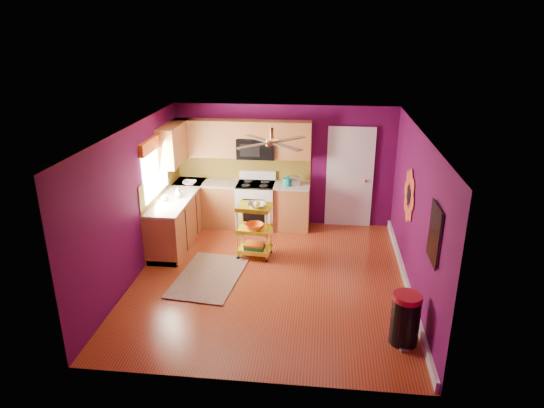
# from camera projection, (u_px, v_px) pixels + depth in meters

# --- Properties ---
(ground) EXTENTS (5.00, 5.00, 0.00)m
(ground) POSITION_uv_depth(u_px,v_px,m) (271.00, 278.00, 8.12)
(ground) COLOR maroon
(ground) RESTS_ON ground
(room_envelope) EXTENTS (4.54, 5.04, 2.52)m
(room_envelope) POSITION_uv_depth(u_px,v_px,m) (272.00, 186.00, 7.54)
(room_envelope) COLOR #510940
(room_envelope) RESTS_ON ground
(lower_cabinets) EXTENTS (2.81, 2.31, 0.94)m
(lower_cabinets) POSITION_uv_depth(u_px,v_px,m) (215.00, 212.00, 9.79)
(lower_cabinets) COLOR #9C592A
(lower_cabinets) RESTS_ON ground
(electric_range) EXTENTS (0.76, 0.66, 1.13)m
(electric_range) POSITION_uv_depth(u_px,v_px,m) (256.00, 205.00, 10.02)
(electric_range) COLOR white
(electric_range) RESTS_ON ground
(upper_cabinetry) EXTENTS (2.80, 2.30, 1.26)m
(upper_cabinetry) POSITION_uv_depth(u_px,v_px,m) (221.00, 142.00, 9.63)
(upper_cabinetry) COLOR #9C592A
(upper_cabinetry) RESTS_ON ground
(left_window) EXTENTS (0.08, 1.35, 1.08)m
(left_window) POSITION_uv_depth(u_px,v_px,m) (155.00, 158.00, 8.71)
(left_window) COLOR white
(left_window) RESTS_ON ground
(panel_door) EXTENTS (0.95, 0.11, 2.15)m
(panel_door) POSITION_uv_depth(u_px,v_px,m) (350.00, 179.00, 9.91)
(panel_door) COLOR white
(panel_door) RESTS_ON ground
(right_wall_art) EXTENTS (0.04, 2.74, 1.04)m
(right_wall_art) POSITION_uv_depth(u_px,v_px,m) (419.00, 211.00, 7.06)
(right_wall_art) COLOR black
(right_wall_art) RESTS_ON ground
(ceiling_fan) EXTENTS (1.01, 1.01, 0.26)m
(ceiling_fan) POSITION_uv_depth(u_px,v_px,m) (272.00, 142.00, 7.50)
(ceiling_fan) COLOR #BF8C3F
(ceiling_fan) RESTS_ON ground
(shag_rug) EXTENTS (1.16, 1.73, 0.02)m
(shag_rug) POSITION_uv_depth(u_px,v_px,m) (209.00, 276.00, 8.15)
(shag_rug) COLOR black
(shag_rug) RESTS_ON ground
(rolling_cart) EXTENTS (0.63, 0.49, 1.08)m
(rolling_cart) POSITION_uv_depth(u_px,v_px,m) (255.00, 228.00, 8.69)
(rolling_cart) COLOR yellow
(rolling_cart) RESTS_ON ground
(trash_can) EXTENTS (0.46, 0.47, 0.73)m
(trash_can) POSITION_uv_depth(u_px,v_px,m) (405.00, 319.00, 6.38)
(trash_can) COLOR black
(trash_can) RESTS_ON ground
(teal_kettle) EXTENTS (0.18, 0.18, 0.21)m
(teal_kettle) POSITION_uv_depth(u_px,v_px,m) (287.00, 182.00, 9.72)
(teal_kettle) COLOR #139187
(teal_kettle) RESTS_ON lower_cabinets
(toaster) EXTENTS (0.22, 0.15, 0.18)m
(toaster) POSITION_uv_depth(u_px,v_px,m) (295.00, 180.00, 9.77)
(toaster) COLOR beige
(toaster) RESTS_ON lower_cabinets
(soap_bottle_a) EXTENTS (0.08, 0.08, 0.17)m
(soap_bottle_a) POSITION_uv_depth(u_px,v_px,m) (178.00, 191.00, 9.19)
(soap_bottle_a) COLOR #EA3F72
(soap_bottle_a) RESTS_ON lower_cabinets
(soap_bottle_b) EXTENTS (0.14, 0.14, 0.17)m
(soap_bottle_b) POSITION_uv_depth(u_px,v_px,m) (178.00, 193.00, 9.07)
(soap_bottle_b) COLOR white
(soap_bottle_b) RESTS_ON lower_cabinets
(counter_dish) EXTENTS (0.28, 0.28, 0.07)m
(counter_dish) POSITION_uv_depth(u_px,v_px,m) (190.00, 183.00, 9.81)
(counter_dish) COLOR white
(counter_dish) RESTS_ON lower_cabinets
(counter_cup) EXTENTS (0.13, 0.13, 0.10)m
(counter_cup) POSITION_uv_depth(u_px,v_px,m) (165.00, 198.00, 8.91)
(counter_cup) COLOR white
(counter_cup) RESTS_ON lower_cabinets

